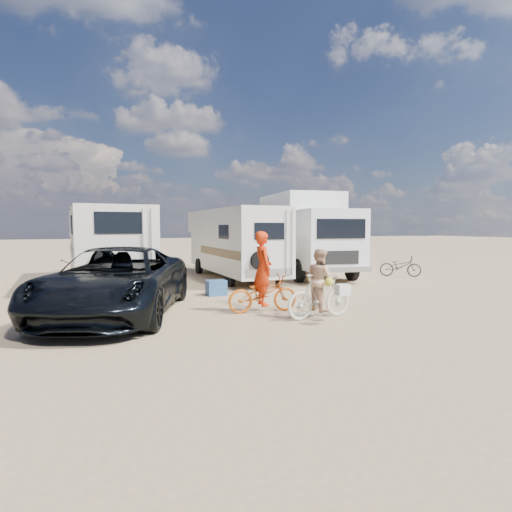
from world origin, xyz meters
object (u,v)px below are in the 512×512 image
object	(u,v)px
bike_man	(263,294)
bike_parked	(400,266)
box_truck	(307,235)
dark_suv	(116,282)
cooler	(216,288)
bike_woman	(320,296)
rider_man	(263,275)
rv_left	(107,247)
rider_woman	(320,287)
rv_main	(233,244)
crate	(268,284)

from	to	relation	value
bike_man	bike_parked	bearing A→B (deg)	-55.48
box_truck	bike_man	size ratio (longest dim) A/B	3.73
dark_suv	cooler	bearing A→B (deg)	52.95
bike_woman	rider_man	xyz separation A→B (m)	(-1.01, 1.14, 0.41)
rider_man	bike_parked	distance (m)	9.87
dark_suv	rider_man	world-z (taller)	rider_man
box_truck	cooler	size ratio (longest dim) A/B	11.22
dark_suv	rv_left	bearing A→B (deg)	109.49
rv_left	rider_man	distance (m)	7.90
dark_suv	rider_woman	bearing A→B (deg)	-5.50
dark_suv	cooler	distance (m)	3.78
bike_man	dark_suv	bearing A→B (deg)	79.47
dark_suv	rider_woman	world-z (taller)	dark_suv
rv_main	box_truck	bearing A→B (deg)	-6.14
bike_parked	rider_man	bearing A→B (deg)	158.44
bike_man	bike_woman	world-z (taller)	bike_woman
dark_suv	bike_woman	world-z (taller)	dark_suv
crate	cooler	bearing A→B (deg)	-159.60
bike_parked	rv_left	bearing A→B (deg)	118.27
box_truck	bike_man	bearing A→B (deg)	-118.96
bike_parked	rider_woman	bearing A→B (deg)	167.35
bike_woman	bike_parked	xyz separation A→B (m)	(7.37, 6.33, -0.08)
cooler	crate	world-z (taller)	cooler
box_truck	rider_woman	xyz separation A→B (m)	(-3.68, -8.00, -1.08)
bike_man	rider_man	xyz separation A→B (m)	(0.00, 0.00, 0.47)
box_truck	bike_parked	distance (m)	4.27
rv_main	cooler	world-z (taller)	rv_main
bike_woman	cooler	xyz separation A→B (m)	(-1.48, 4.11, -0.29)
bike_parked	crate	distance (m)	6.95
bike_woman	rider_woman	distance (m)	0.21
dark_suv	bike_man	size ratio (longest dim) A/B	3.33
rider_woman	crate	bearing A→B (deg)	-14.05
crate	box_truck	bearing A→B (deg)	45.11
rv_left	box_truck	bearing A→B (deg)	-5.63
bike_woman	rider_man	bearing A→B (deg)	34.27
bike_man	crate	xyz separation A→B (m)	(1.59, 3.73, -0.31)
bike_man	bike_woman	size ratio (longest dim) A/B	1.02
rv_main	box_truck	size ratio (longest dim) A/B	1.10
bike_woman	rider_man	distance (m)	1.58
box_truck	rider_woman	bearing A→B (deg)	-109.27
bike_parked	cooler	distance (m)	9.12
rv_left	crate	distance (m)	6.31
rv_main	rv_left	distance (m)	5.02
rv_main	bike_man	xyz separation A→B (m)	(-1.34, -7.07, -0.97)
box_truck	bike_man	xyz separation A→B (m)	(-4.70, -6.86, -1.35)
rv_main	box_truck	world-z (taller)	box_truck
rv_main	dark_suv	bearing A→B (deg)	-130.41
crate	bike_woman	bearing A→B (deg)	-96.72
rider_woman	cooler	distance (m)	4.40
rider_man	rider_woman	xyz separation A→B (m)	(1.01, -1.14, -0.20)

